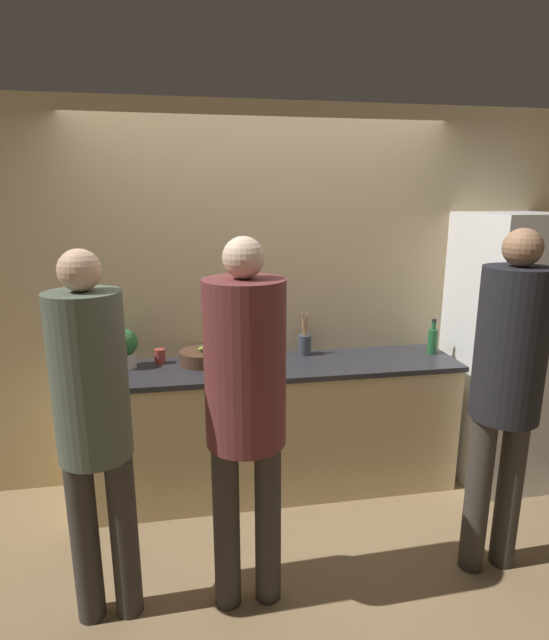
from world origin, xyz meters
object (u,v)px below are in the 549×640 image
at_px(person_center, 245,395).
at_px(bottle_red, 241,345).
at_px(utensil_crock, 304,344).
at_px(person_left, 93,415).
at_px(refrigerator, 505,350).
at_px(fruit_bowl, 202,357).
at_px(person_right, 507,377).
at_px(cup_red, 160,356).
at_px(potted_plant, 124,347).
at_px(bottle_green, 433,340).

relative_size(person_center, bottle_red, 8.43).
bearing_deg(bottle_red, utensil_crock, -4.45).
bearing_deg(utensil_crock, person_center, -115.56).
distance_m(person_left, utensil_crock, 1.67).
height_order(refrigerator, fruit_bowl, refrigerator).
bearing_deg(bottle_red, person_left, -124.06).
height_order(person_center, bottle_red, person_center).
relative_size(person_center, utensil_crock, 6.01).
bearing_deg(bottle_red, person_right, -43.63).
bearing_deg(fruit_bowl, utensil_crock, 5.81).
relative_size(person_center, person_right, 0.99).
bearing_deg(person_right, cup_red, 147.87).
relative_size(person_left, cup_red, 18.23).
xyz_separation_m(person_right, potted_plant, (-2.00, 1.07, -0.06)).
bearing_deg(person_center, fruit_bowl, 98.71).
height_order(person_left, person_center, person_center).
bearing_deg(bottle_green, potted_plant, 178.24).
distance_m(bottle_green, bottle_red, 1.35).
distance_m(refrigerator, bottle_green, 0.51).
relative_size(person_left, potted_plant, 6.94).
bearing_deg(person_left, fruit_bowl, 64.09).
relative_size(person_right, cup_red, 18.88).
relative_size(fruit_bowl, cup_red, 3.02).
distance_m(fruit_bowl, utensil_crock, 0.72).
bearing_deg(person_left, person_right, -0.30).
bearing_deg(potted_plant, bottle_green, -1.76).
distance_m(fruit_bowl, bottle_red, 0.30).
xyz_separation_m(person_center, potted_plant, (-0.66, 1.09, -0.06)).
relative_size(person_right, fruit_bowl, 6.26).
height_order(person_center, bottle_green, person_center).
bearing_deg(bottle_red, person_center, -95.18).
bearing_deg(person_center, potted_plant, 121.35).
xyz_separation_m(person_left, fruit_bowl, (0.51, 1.05, -0.10)).
bearing_deg(fruit_bowl, potted_plant, 179.23).
relative_size(utensil_crock, cup_red, 3.11).
distance_m(person_right, bottle_red, 1.70).
bearing_deg(person_right, person_center, -179.27).
distance_m(person_left, person_right, 2.01).
relative_size(bottle_green, bottle_red, 1.16).
distance_m(person_left, bottle_green, 2.35).
bearing_deg(person_left, bottle_red, 55.94).
bearing_deg(fruit_bowl, bottle_green, -2.07).
height_order(utensil_crock, potted_plant, utensil_crock).
bearing_deg(bottle_green, utensil_crock, 171.69).
bearing_deg(person_left, utensil_crock, 42.50).
bearing_deg(person_center, person_right, 0.73).
relative_size(person_left, person_right, 0.97).
xyz_separation_m(person_right, bottle_green, (0.12, 1.00, -0.10)).
relative_size(refrigerator, person_right, 1.02).
bearing_deg(potted_plant, person_center, -58.65).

